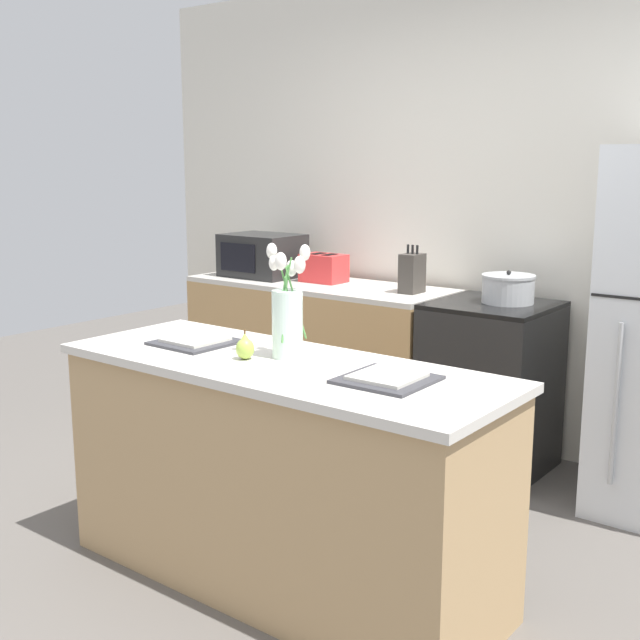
{
  "coord_description": "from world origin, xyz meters",
  "views": [
    {
      "loc": [
        1.9,
        -2.21,
        1.63
      ],
      "look_at": [
        0.0,
        0.25,
        1.01
      ],
      "focal_mm": 45.0,
      "sensor_mm": 36.0,
      "label": 1
    }
  ],
  "objects_px": {
    "flower_vase": "(288,314)",
    "cooking_pot": "(508,289)",
    "plate_setting_right": "(387,378)",
    "toaster": "(324,268)",
    "stove_range": "(490,387)",
    "pear_figurine": "(245,348)",
    "microwave": "(262,255)",
    "plate_setting_left": "(196,341)",
    "knife_block": "(412,273)"
  },
  "relations": [
    {
      "from": "flower_vase",
      "to": "cooking_pot",
      "type": "height_order",
      "value": "flower_vase"
    },
    {
      "from": "plate_setting_right",
      "to": "toaster",
      "type": "xyz_separation_m",
      "value": [
        -1.52,
        1.63,
        0.09
      ]
    },
    {
      "from": "stove_range",
      "to": "pear_figurine",
      "type": "relative_size",
      "value": 7.85
    },
    {
      "from": "plate_setting_right",
      "to": "toaster",
      "type": "bearing_deg",
      "value": 133.09
    },
    {
      "from": "microwave",
      "to": "plate_setting_left",
      "type": "bearing_deg",
      "value": -56.55
    },
    {
      "from": "plate_setting_left",
      "to": "microwave",
      "type": "distance_m",
      "value": 1.9
    },
    {
      "from": "stove_range",
      "to": "pear_figurine",
      "type": "height_order",
      "value": "pear_figurine"
    },
    {
      "from": "toaster",
      "to": "microwave",
      "type": "relative_size",
      "value": 0.58
    },
    {
      "from": "plate_setting_right",
      "to": "knife_block",
      "type": "bearing_deg",
      "value": 118.74
    },
    {
      "from": "stove_range",
      "to": "flower_vase",
      "type": "distance_m",
      "value": 1.65
    },
    {
      "from": "plate_setting_left",
      "to": "microwave",
      "type": "bearing_deg",
      "value": 123.45
    },
    {
      "from": "plate_setting_left",
      "to": "knife_block",
      "type": "relative_size",
      "value": 1.11
    },
    {
      "from": "plate_setting_right",
      "to": "cooking_pot",
      "type": "bearing_deg",
      "value": 100.87
    },
    {
      "from": "pear_figurine",
      "to": "flower_vase",
      "type": "bearing_deg",
      "value": 49.26
    },
    {
      "from": "flower_vase",
      "to": "knife_block",
      "type": "relative_size",
      "value": 1.61
    },
    {
      "from": "plate_setting_left",
      "to": "microwave",
      "type": "xyz_separation_m",
      "value": [
        -1.04,
        1.58,
        0.14
      ]
    },
    {
      "from": "stove_range",
      "to": "cooking_pot",
      "type": "relative_size",
      "value": 3.27
    },
    {
      "from": "flower_vase",
      "to": "microwave",
      "type": "xyz_separation_m",
      "value": [
        -1.49,
        1.52,
        -0.02
      ]
    },
    {
      "from": "plate_setting_left",
      "to": "toaster",
      "type": "bearing_deg",
      "value": 109.77
    },
    {
      "from": "microwave",
      "to": "knife_block",
      "type": "distance_m",
      "value": 1.1
    },
    {
      "from": "knife_block",
      "to": "stove_range",
      "type": "bearing_deg",
      "value": -2.3
    },
    {
      "from": "pear_figurine",
      "to": "knife_block",
      "type": "relative_size",
      "value": 0.43
    },
    {
      "from": "stove_range",
      "to": "plate_setting_right",
      "type": "height_order",
      "value": "plate_setting_right"
    },
    {
      "from": "flower_vase",
      "to": "plate_setting_left",
      "type": "relative_size",
      "value": 1.45
    },
    {
      "from": "pear_figurine",
      "to": "microwave",
      "type": "xyz_separation_m",
      "value": [
        -1.39,
        1.65,
        0.1
      ]
    },
    {
      "from": "stove_range",
      "to": "cooking_pot",
      "type": "xyz_separation_m",
      "value": [
        0.06,
        0.05,
        0.53
      ]
    },
    {
      "from": "pear_figurine",
      "to": "plate_setting_left",
      "type": "distance_m",
      "value": 0.35
    },
    {
      "from": "flower_vase",
      "to": "microwave",
      "type": "distance_m",
      "value": 2.13
    },
    {
      "from": "plate_setting_right",
      "to": "cooking_pot",
      "type": "xyz_separation_m",
      "value": [
        -0.31,
        1.63,
        0.08
      ]
    },
    {
      "from": "pear_figurine",
      "to": "toaster",
      "type": "xyz_separation_m",
      "value": [
        -0.93,
        1.69,
        0.05
      ]
    },
    {
      "from": "stove_range",
      "to": "knife_block",
      "type": "distance_m",
      "value": 0.76
    },
    {
      "from": "flower_vase",
      "to": "cooking_pot",
      "type": "bearing_deg",
      "value": 83.65
    },
    {
      "from": "cooking_pot",
      "to": "microwave",
      "type": "relative_size",
      "value": 0.58
    },
    {
      "from": "cooking_pot",
      "to": "microwave",
      "type": "xyz_separation_m",
      "value": [
        -1.67,
        -0.05,
        0.06
      ]
    },
    {
      "from": "flower_vase",
      "to": "knife_block",
      "type": "distance_m",
      "value": 1.59
    },
    {
      "from": "plate_setting_left",
      "to": "pear_figurine",
      "type": "bearing_deg",
      "value": -11.28
    },
    {
      "from": "microwave",
      "to": "stove_range",
      "type": "bearing_deg",
      "value": 0.02
    },
    {
      "from": "pear_figurine",
      "to": "plate_setting_left",
      "type": "relative_size",
      "value": 0.38
    },
    {
      "from": "plate_setting_left",
      "to": "knife_block",
      "type": "distance_m",
      "value": 1.61
    },
    {
      "from": "stove_range",
      "to": "cooking_pot",
      "type": "distance_m",
      "value": 0.53
    },
    {
      "from": "cooking_pot",
      "to": "flower_vase",
      "type": "bearing_deg",
      "value": -96.35
    },
    {
      "from": "pear_figurine",
      "to": "knife_block",
      "type": "height_order",
      "value": "knife_block"
    },
    {
      "from": "toaster",
      "to": "knife_block",
      "type": "bearing_deg",
      "value": -2.27
    },
    {
      "from": "pear_figurine",
      "to": "plate_setting_right",
      "type": "height_order",
      "value": "pear_figurine"
    },
    {
      "from": "plate_setting_left",
      "to": "plate_setting_right",
      "type": "height_order",
      "value": "same"
    },
    {
      "from": "flower_vase",
      "to": "plate_setting_left",
      "type": "xyz_separation_m",
      "value": [
        -0.45,
        -0.06,
        -0.16
      ]
    },
    {
      "from": "pear_figurine",
      "to": "plate_setting_left",
      "type": "bearing_deg",
      "value": 168.72
    },
    {
      "from": "toaster",
      "to": "flower_vase",
      "type": "bearing_deg",
      "value": -56.66
    },
    {
      "from": "flower_vase",
      "to": "cooking_pot",
      "type": "relative_size",
      "value": 1.57
    },
    {
      "from": "cooking_pot",
      "to": "microwave",
      "type": "distance_m",
      "value": 1.67
    }
  ]
}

